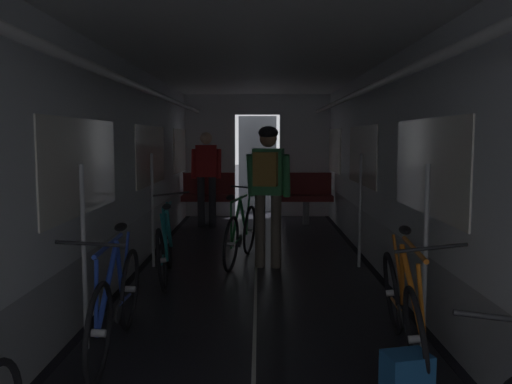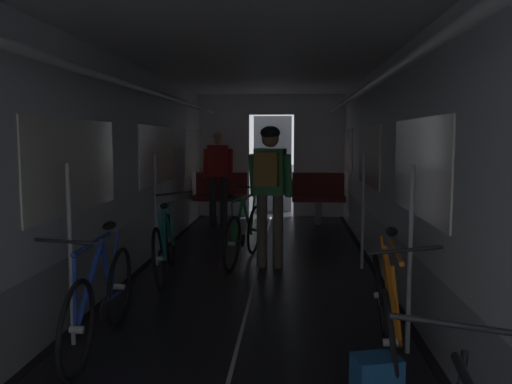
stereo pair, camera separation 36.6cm
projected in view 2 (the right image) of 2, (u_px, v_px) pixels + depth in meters
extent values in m
cube|color=black|center=(107.00, 299.00, 5.32)|extent=(0.08, 11.50, 0.01)
cube|color=black|center=(396.00, 305.00, 5.13)|extent=(0.08, 11.50, 0.01)
cube|color=beige|center=(249.00, 302.00, 5.23)|extent=(0.03, 11.27, 0.00)
cube|color=#9EA0A5|center=(96.00, 270.00, 5.29)|extent=(0.12, 11.50, 0.60)
cube|color=silver|center=(92.00, 145.00, 5.17)|extent=(0.12, 11.50, 1.85)
cube|color=white|center=(75.00, 166.00, 4.61)|extent=(0.02, 1.90, 0.80)
cube|color=white|center=(158.00, 155.00, 7.47)|extent=(0.02, 1.90, 0.80)
cube|color=white|center=(195.00, 150.00, 10.32)|extent=(0.02, 1.90, 0.80)
cube|color=yellow|center=(88.00, 164.00, 4.91)|extent=(0.01, 0.20, 0.28)
cylinder|color=white|center=(125.00, 84.00, 5.09)|extent=(0.07, 11.04, 0.07)
cylinder|color=#B7BABF|center=(71.00, 255.00, 4.10)|extent=(0.04, 0.04, 1.40)
cylinder|color=#B7BABF|center=(156.00, 210.00, 6.68)|extent=(0.04, 0.04, 1.40)
cube|color=#9EA0A5|center=(408.00, 275.00, 5.10)|extent=(0.12, 11.50, 0.60)
cube|color=silver|center=(412.00, 145.00, 4.97)|extent=(0.12, 11.50, 1.85)
cube|color=white|center=(418.00, 167.00, 4.42)|extent=(0.02, 1.90, 0.80)
cube|color=white|center=(369.00, 156.00, 7.28)|extent=(0.02, 1.90, 0.80)
cube|color=white|center=(347.00, 151.00, 10.13)|extent=(0.02, 1.90, 0.80)
cube|color=yellow|center=(404.00, 164.00, 4.99)|extent=(0.01, 0.20, 0.28)
cylinder|color=white|center=(376.00, 82.00, 4.94)|extent=(0.07, 11.04, 0.07)
cylinder|color=#B7BABF|center=(410.00, 260.00, 3.93)|extent=(0.04, 0.04, 1.40)
cylinder|color=#B7BABF|center=(363.00, 212.00, 6.51)|extent=(0.04, 0.04, 1.40)
cube|color=silver|center=(225.00, 156.00, 10.93)|extent=(1.00, 0.12, 2.45)
cube|color=silver|center=(319.00, 156.00, 10.81)|extent=(1.00, 0.12, 2.45)
cube|color=silver|center=(272.00, 105.00, 10.77)|extent=(0.90, 0.12, 0.40)
cube|color=#4C4F54|center=(273.00, 164.00, 11.59)|extent=(0.81, 0.04, 2.05)
cube|color=white|center=(249.00, 38.00, 4.97)|extent=(3.14, 11.62, 0.12)
cylinder|color=gray|center=(221.00, 212.00, 9.98)|extent=(0.12, 0.12, 0.44)
cube|color=maroon|center=(221.00, 197.00, 9.95)|extent=(0.96, 0.44, 0.10)
cube|color=maroon|center=(222.00, 183.00, 10.11)|extent=(0.96, 0.08, 0.40)
torus|color=gray|center=(199.00, 172.00, 10.15)|extent=(0.14, 0.14, 0.02)
cylinder|color=gray|center=(318.00, 213.00, 9.86)|extent=(0.12, 0.12, 0.44)
cube|color=maroon|center=(318.00, 198.00, 9.83)|extent=(0.96, 0.44, 0.10)
cube|color=maroon|center=(318.00, 184.00, 10.00)|extent=(0.96, 0.08, 0.40)
torus|color=gray|center=(295.00, 173.00, 10.03)|extent=(0.14, 0.14, 0.02)
torus|color=black|center=(159.00, 259.00, 5.60)|extent=(0.17, 0.68, 0.67)
cylinder|color=#B2B2B7|center=(159.00, 259.00, 5.60)|extent=(0.10, 0.06, 0.06)
torus|color=black|center=(170.00, 240.00, 6.62)|extent=(0.17, 0.68, 0.67)
cylinder|color=#B2B2B7|center=(170.00, 240.00, 6.62)|extent=(0.10, 0.06, 0.06)
cylinder|color=teal|center=(168.00, 227.00, 6.28)|extent=(0.05, 0.55, 0.56)
cylinder|color=teal|center=(164.00, 233.00, 5.88)|extent=(0.12, 0.34, 0.55)
cylinder|color=teal|center=(169.00, 206.00, 6.10)|extent=(0.13, 0.82, 0.04)
cylinder|color=teal|center=(161.00, 235.00, 5.65)|extent=(0.06, 0.17, 0.49)
cylinder|color=teal|center=(161.00, 256.00, 5.83)|extent=(0.08, 0.45, 0.07)
cylinder|color=teal|center=(171.00, 221.00, 6.56)|extent=(0.08, 0.09, 0.49)
cylinder|color=black|center=(164.00, 254.00, 6.06)|extent=(0.05, 0.17, 0.17)
ellipsoid|color=black|center=(164.00, 206.00, 5.67)|extent=(0.12, 0.25, 0.07)
cylinder|color=black|center=(174.00, 193.00, 6.55)|extent=(0.44, 0.07, 0.07)
cylinder|color=black|center=(451.00, 324.00, 1.96)|extent=(0.44, 0.07, 0.06)
torus|color=black|center=(119.00, 287.00, 4.56)|extent=(0.11, 0.67, 0.67)
cylinder|color=#B2B2B7|center=(119.00, 287.00, 4.56)|extent=(0.10, 0.05, 0.06)
torus|color=black|center=(77.00, 330.00, 3.54)|extent=(0.11, 0.67, 0.67)
cylinder|color=#B2B2B7|center=(77.00, 330.00, 3.54)|extent=(0.10, 0.05, 0.06)
cylinder|color=#2342B7|center=(89.00, 284.00, 3.83)|extent=(0.06, 0.54, 0.56)
cylinder|color=#2342B7|center=(107.00, 270.00, 4.24)|extent=(0.08, 0.34, 0.55)
cylinder|color=#2342B7|center=(93.00, 243.00, 3.96)|extent=(0.07, 0.82, 0.04)
cylinder|color=#2342B7|center=(115.00, 261.00, 4.46)|extent=(0.05, 0.17, 0.49)
cylinder|color=#2342B7|center=(112.00, 297.00, 4.33)|extent=(0.05, 0.45, 0.07)
cylinder|color=#2342B7|center=(75.00, 292.00, 3.55)|extent=(0.06, 0.09, 0.49)
cylinder|color=black|center=(104.00, 309.00, 4.11)|extent=(0.03, 0.17, 0.17)
ellipsoid|color=black|center=(109.00, 226.00, 4.38)|extent=(0.10, 0.24, 0.07)
cylinder|color=black|center=(68.00, 242.00, 3.49)|extent=(0.44, 0.04, 0.05)
torus|color=black|center=(380.00, 295.00, 4.33)|extent=(0.19, 0.68, 0.67)
cylinder|color=#B2B2B7|center=(380.00, 295.00, 4.33)|extent=(0.10, 0.06, 0.06)
torus|color=black|center=(390.00, 342.00, 3.32)|extent=(0.19, 0.68, 0.67)
cylinder|color=#B2B2B7|center=(390.00, 342.00, 3.32)|extent=(0.10, 0.06, 0.06)
cylinder|color=orange|center=(392.00, 294.00, 3.61)|extent=(0.06, 0.55, 0.56)
cylinder|color=orange|center=(387.00, 278.00, 4.01)|extent=(0.13, 0.34, 0.55)
cylinder|color=orange|center=(396.00, 251.00, 3.73)|extent=(0.12, 0.82, 0.04)
cylinder|color=orange|center=(385.00, 268.00, 4.23)|extent=(0.08, 0.17, 0.49)
cylinder|color=orange|center=(381.00, 306.00, 4.11)|extent=(0.08, 0.45, 0.07)
cylinder|color=orange|center=(396.00, 303.00, 3.32)|extent=(0.10, 0.08, 0.49)
cylinder|color=black|center=(383.00, 319.00, 3.89)|extent=(0.05, 0.17, 0.17)
ellipsoid|color=black|center=(392.00, 231.00, 4.14)|extent=(0.12, 0.25, 0.07)
cylinder|color=black|center=(405.00, 250.00, 3.26)|extent=(0.44, 0.07, 0.08)
cylinder|color=brown|center=(262.00, 231.00, 6.63)|extent=(0.13, 0.13, 0.90)
cylinder|color=brown|center=(278.00, 231.00, 6.58)|extent=(0.13, 0.13, 0.90)
cube|color=#337F47|center=(270.00, 172.00, 6.53)|extent=(0.40, 0.29, 0.56)
cylinder|color=#337F47|center=(253.00, 175.00, 6.61)|extent=(0.13, 0.21, 0.53)
cylinder|color=#337F47|center=(288.00, 176.00, 6.50)|extent=(0.13, 0.21, 0.53)
sphere|color=#9E7051|center=(270.00, 139.00, 6.49)|extent=(0.21, 0.21, 0.21)
ellipsoid|color=black|center=(270.00, 133.00, 6.48)|extent=(0.29, 0.32, 0.16)
cube|color=olive|center=(267.00, 169.00, 6.36)|extent=(0.31, 0.21, 0.40)
torus|color=black|center=(232.00, 244.00, 6.40)|extent=(0.21, 0.67, 0.67)
cylinder|color=#B2B2B7|center=(232.00, 244.00, 6.40)|extent=(0.10, 0.07, 0.06)
torus|color=black|center=(255.00, 230.00, 7.38)|extent=(0.21, 0.67, 0.67)
cylinder|color=#B2B2B7|center=(255.00, 230.00, 7.38)|extent=(0.10, 0.07, 0.06)
cylinder|color=#1E8438|center=(247.00, 217.00, 7.06)|extent=(0.11, 0.54, 0.56)
cylinder|color=#1E8438|center=(238.00, 222.00, 6.66)|extent=(0.14, 0.33, 0.55)
cylinder|color=#1E8438|center=(242.00, 198.00, 6.89)|extent=(0.20, 0.81, 0.04)
cylinder|color=#1E8438|center=(232.00, 223.00, 6.45)|extent=(0.03, 0.17, 0.49)
cylinder|color=#1E8438|center=(238.00, 242.00, 6.62)|extent=(0.12, 0.45, 0.07)
cylinder|color=#1E8438|center=(253.00, 213.00, 7.33)|extent=(0.08, 0.09, 0.49)
cylinder|color=black|center=(243.00, 241.00, 6.84)|extent=(0.06, 0.17, 0.17)
ellipsoid|color=black|center=(232.00, 197.00, 6.47)|extent=(0.14, 0.25, 0.07)
cylinder|color=black|center=(252.00, 187.00, 7.32)|extent=(0.44, 0.11, 0.05)
cylinder|color=#2D2D33|center=(224.00, 202.00, 9.65)|extent=(0.13, 0.13, 0.90)
cylinder|color=#2D2D33|center=(213.00, 202.00, 9.66)|extent=(0.13, 0.13, 0.90)
cube|color=red|center=(218.00, 161.00, 9.58)|extent=(0.36, 0.22, 0.56)
cylinder|color=red|center=(230.00, 164.00, 9.55)|extent=(0.09, 0.20, 0.53)
cylinder|color=red|center=(206.00, 164.00, 9.58)|extent=(0.09, 0.20, 0.53)
sphere|color=beige|center=(218.00, 138.00, 9.54)|extent=(0.21, 0.21, 0.21)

